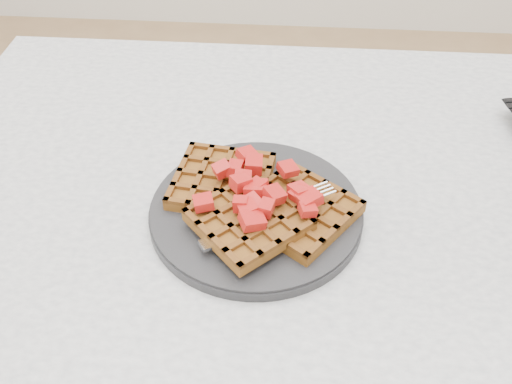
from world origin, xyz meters
TOP-DOWN VIEW (x-y plane):
  - table at (0.00, 0.00)m, footprint 1.20×0.80m
  - plate at (-0.13, -0.03)m, footprint 0.26×0.26m
  - waffles at (-0.13, -0.03)m, footprint 0.24×0.22m
  - strawberry_pile at (-0.13, -0.03)m, footprint 0.15×0.15m
  - fork at (-0.10, -0.06)m, footprint 0.16×0.12m

SIDE VIEW (x-z plane):
  - table at x=0.00m, z-range 0.26..1.01m
  - plate at x=-0.13m, z-range 0.75..0.77m
  - fork at x=-0.10m, z-range 0.77..0.78m
  - waffles at x=-0.13m, z-range 0.76..0.79m
  - strawberry_pile at x=-0.13m, z-range 0.79..0.82m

